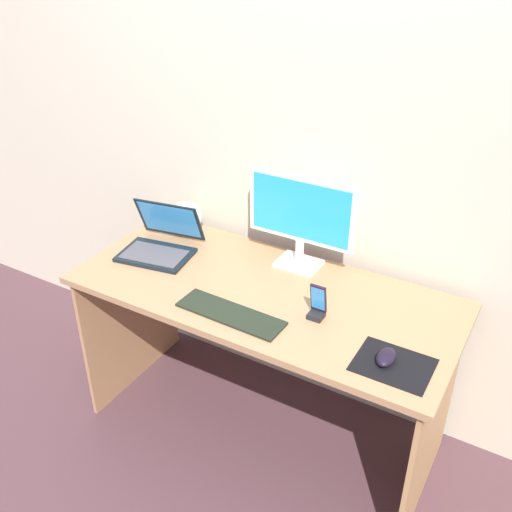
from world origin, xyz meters
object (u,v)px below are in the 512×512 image
(monitor, at_px, (301,217))
(laptop, at_px, (160,243))
(mouse, at_px, (386,357))
(phone_in_dock, at_px, (317,306))
(fishbowl, at_px, (186,217))
(keyboard_external, at_px, (230,314))

(monitor, relative_size, laptop, 1.34)
(laptop, relative_size, mouse, 3.45)
(laptop, bearing_deg, phone_in_dock, -6.89)
(phone_in_dock, bearing_deg, fishbowl, 158.92)
(monitor, relative_size, mouse, 4.63)
(fishbowl, bearing_deg, monitor, -1.32)
(fishbowl, relative_size, mouse, 1.47)
(keyboard_external, xyz_separation_m, phone_in_dock, (0.28, 0.15, 0.04))
(monitor, xyz_separation_m, mouse, (0.53, -0.42, -0.20))
(keyboard_external, bearing_deg, fishbowl, 140.78)
(monitor, height_order, phone_in_dock, monitor)
(fishbowl, height_order, phone_in_dock, fishbowl)
(laptop, bearing_deg, fishbowl, 94.57)
(laptop, distance_m, fishbowl, 0.22)
(monitor, xyz_separation_m, keyboard_external, (-0.06, -0.45, -0.22))
(mouse, bearing_deg, keyboard_external, -177.72)
(laptop, height_order, fishbowl, laptop)
(monitor, distance_m, phone_in_dock, 0.41)
(monitor, relative_size, keyboard_external, 1.11)
(fishbowl, height_order, keyboard_external, fishbowl)
(fishbowl, distance_m, phone_in_dock, 0.87)
(mouse, relative_size, phone_in_dock, 0.72)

